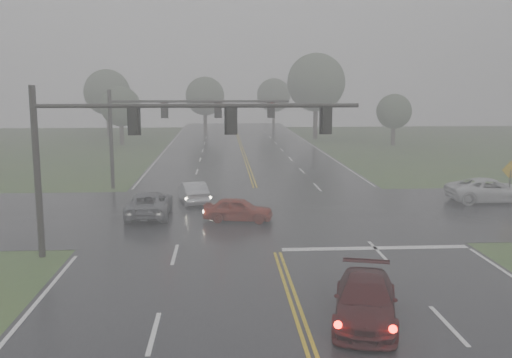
{
  "coord_description": "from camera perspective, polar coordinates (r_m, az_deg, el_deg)",
  "views": [
    {
      "loc": [
        -2.44,
        -10.18,
        7.34
      ],
      "look_at": [
        -0.82,
        16.0,
        3.0
      ],
      "focal_mm": 40.0,
      "sensor_mm": 36.0,
      "label": 1
    }
  ],
  "objects": [
    {
      "name": "main_road",
      "position": [
        31.16,
        1.05,
        -4.22
      ],
      "size": [
        18.0,
        160.0,
        0.02
      ],
      "primitive_type": "cube",
      "color": "black",
      "rests_on": "ground"
    },
    {
      "name": "cross_street",
      "position": [
        33.1,
        0.77,
        -3.41
      ],
      "size": [
        120.0,
        14.0,
        0.02
      ],
      "primitive_type": "cube",
      "color": "black",
      "rests_on": "ground"
    },
    {
      "name": "stop_bar",
      "position": [
        26.58,
        11.83,
        -6.83
      ],
      "size": [
        8.5,
        0.5,
        0.01
      ],
      "primitive_type": "cube",
      "color": "silver",
      "rests_on": "ground"
    },
    {
      "name": "sedan_maroon",
      "position": [
        18.74,
        10.82,
        -13.83
      ],
      "size": [
        3.03,
        5.04,
        1.37
      ],
      "primitive_type": "imported",
      "rotation": [
        0.0,
        0.0,
        -0.25
      ],
      "color": "#35090B",
      "rests_on": "ground"
    },
    {
      "name": "sedan_red",
      "position": [
        31.14,
        -1.78,
        -4.23
      ],
      "size": [
        3.97,
        2.15,
        1.28
      ],
      "primitive_type": "imported",
      "rotation": [
        0.0,
        0.0,
        1.39
      ],
      "color": "maroon",
      "rests_on": "ground"
    },
    {
      "name": "sedan_silver",
      "position": [
        36.13,
        -6.31,
        -2.38
      ],
      "size": [
        2.25,
        4.27,
        1.34
      ],
      "primitive_type": "imported",
      "rotation": [
        0.0,
        0.0,
        3.36
      ],
      "color": "#A8AAB0",
      "rests_on": "ground"
    },
    {
      "name": "car_grey",
      "position": [
        32.84,
        -10.57,
        -3.67
      ],
      "size": [
        2.35,
        5.04,
        1.4
      ],
      "primitive_type": "imported",
      "rotation": [
        0.0,
        0.0,
        3.15
      ],
      "color": "#595A60",
      "rests_on": "ground"
    },
    {
      "name": "pickup_white",
      "position": [
        39.04,
        22.32,
        -2.15
      ],
      "size": [
        5.39,
        2.49,
        1.5
      ],
      "primitive_type": "imported",
      "rotation": [
        0.0,
        0.0,
        1.57
      ],
      "color": "silver",
      "rests_on": "ground"
    },
    {
      "name": "signal_gantry_near",
      "position": [
        24.64,
        -11.68,
        4.16
      ],
      "size": [
        13.8,
        0.32,
        7.34
      ],
      "color": "black",
      "rests_on": "ground"
    },
    {
      "name": "signal_gantry_far",
      "position": [
        41.04,
        -8.9,
        5.93
      ],
      "size": [
        12.77,
        0.36,
        7.01
      ],
      "color": "black",
      "rests_on": "ground"
    },
    {
      "name": "sign_diamond_east",
      "position": [
        38.41,
        24.08,
        0.36
      ],
      "size": [
        1.14,
        0.13,
        2.74
      ],
      "rotation": [
        0.0,
        0.0,
        0.07
      ],
      "color": "black",
      "rests_on": "ground"
    },
    {
      "name": "tree_nw_a",
      "position": [
        72.13,
        -13.38,
        7.06
      ],
      "size": [
        4.88,
        4.88,
        7.17
      ],
      "color": "#322720",
      "rests_on": "ground"
    },
    {
      "name": "tree_ne_a",
      "position": [
        78.84,
        6.02,
        9.58
      ],
      "size": [
        7.92,
        7.92,
        11.64
      ],
      "color": "#322720",
      "rests_on": "ground"
    },
    {
      "name": "tree_n_mid",
      "position": [
        87.08,
        -5.13,
        8.25
      ],
      "size": [
        5.85,
        5.85,
        8.6
      ],
      "color": "#322720",
      "rests_on": "ground"
    },
    {
      "name": "tree_e_near",
      "position": [
        72.0,
        13.63,
        6.58
      ],
      "size": [
        4.28,
        4.28,
        6.29
      ],
      "color": "#322720",
      "rests_on": "ground"
    },
    {
      "name": "tree_nw_b",
      "position": [
        84.73,
        -14.67,
        8.39
      ],
      "size": [
        6.52,
        6.52,
        9.57
      ],
      "color": "#322720",
      "rests_on": "ground"
    },
    {
      "name": "tree_n_far",
      "position": [
        98.3,
        1.78,
        8.38
      ],
      "size": [
        5.79,
        5.79,
        8.5
      ],
      "color": "#322720",
      "rests_on": "ground"
    }
  ]
}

